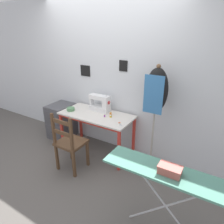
% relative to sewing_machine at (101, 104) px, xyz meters
% --- Properties ---
extents(ground_plane, '(14.00, 14.00, 0.00)m').
position_rel_sewing_machine_xyz_m(ground_plane, '(0.03, -0.46, -0.85)').
color(ground_plane, '#5B5651').
extents(wall_back, '(10.00, 0.06, 2.55)m').
position_rel_sewing_machine_xyz_m(wall_back, '(0.03, 0.20, 0.43)').
color(wall_back, silver).
rests_on(wall_back, ground_plane).
extents(sewing_table, '(1.24, 0.59, 0.72)m').
position_rel_sewing_machine_xyz_m(sewing_table, '(0.03, -0.18, -0.21)').
color(sewing_table, silver).
rests_on(sewing_table, ground_plane).
extents(sewing_machine, '(0.38, 0.17, 0.30)m').
position_rel_sewing_machine_xyz_m(sewing_machine, '(0.00, 0.00, 0.00)').
color(sewing_machine, white).
rests_on(sewing_machine, sewing_table).
extents(fabric_bowl, '(0.14, 0.14, 0.05)m').
position_rel_sewing_machine_xyz_m(fabric_bowl, '(-0.45, -0.26, -0.10)').
color(fabric_bowl, '#56895B').
rests_on(fabric_bowl, sewing_table).
extents(scissors, '(0.11, 0.11, 0.01)m').
position_rel_sewing_machine_xyz_m(scissors, '(0.54, -0.28, -0.13)').
color(scissors, silver).
rests_on(scissors, sewing_table).
extents(thread_spool_near_machine, '(0.03, 0.03, 0.04)m').
position_rel_sewing_machine_xyz_m(thread_spool_near_machine, '(0.20, -0.19, -0.11)').
color(thread_spool_near_machine, purple).
rests_on(thread_spool_near_machine, sewing_table).
extents(thread_spool_mid_table, '(0.04, 0.04, 0.04)m').
position_rel_sewing_machine_xyz_m(thread_spool_mid_table, '(0.25, -0.07, -0.11)').
color(thread_spool_mid_table, orange).
rests_on(thread_spool_mid_table, sewing_table).
extents(thread_spool_far_edge, '(0.04, 0.04, 0.04)m').
position_rel_sewing_machine_xyz_m(thread_spool_far_edge, '(0.29, -0.15, -0.11)').
color(thread_spool_far_edge, yellow).
rests_on(thread_spool_far_edge, sewing_table).
extents(wooden_chair, '(0.40, 0.38, 0.95)m').
position_rel_sewing_machine_xyz_m(wooden_chair, '(-0.04, -0.77, -0.40)').
color(wooden_chair, '#513823').
rests_on(wooden_chair, ground_plane).
extents(filing_cabinet, '(0.41, 0.51, 0.68)m').
position_rel_sewing_machine_xyz_m(filing_cabinet, '(-0.90, -0.08, -0.51)').
color(filing_cabinet, '#4C4C51').
rests_on(filing_cabinet, ground_plane).
extents(dress_form, '(0.32, 0.32, 1.61)m').
position_rel_sewing_machine_xyz_m(dress_form, '(0.99, -0.09, 0.32)').
color(dress_form, '#846647').
rests_on(dress_form, ground_plane).
extents(ironing_board, '(1.29, 0.32, 0.81)m').
position_rel_sewing_machine_xyz_m(ironing_board, '(1.52, -1.09, -0.09)').
color(ironing_board, '#518E7A').
rests_on(ironing_board, ground_plane).
extents(storage_box, '(0.21, 0.13, 0.08)m').
position_rel_sewing_machine_xyz_m(storage_box, '(1.52, -1.11, -0.00)').
color(storage_box, '#AD564C').
rests_on(storage_box, ironing_board).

